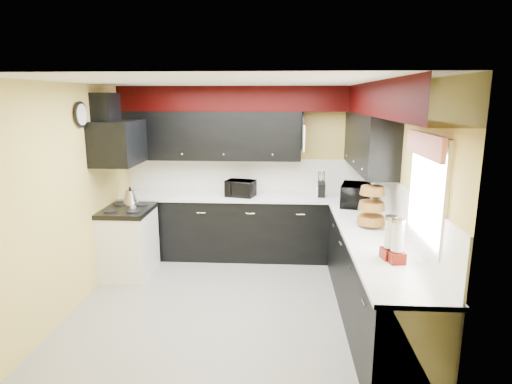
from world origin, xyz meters
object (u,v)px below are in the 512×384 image
microwave (356,195)px  utensil_crock (321,192)px  knife_block (321,190)px  kettle (131,197)px  toaster_oven (240,188)px

microwave → utensil_crock: 0.65m
knife_block → kettle: bearing=-169.6°
knife_block → kettle: knife_block is taller
microwave → kettle: size_ratio=2.51×
microwave → kettle: microwave is taller
toaster_oven → utensil_crock: size_ratio=2.81×
utensil_crock → kettle: 2.67m
microwave → knife_block: bearing=54.6°
utensil_crock → knife_block: bearing=-90.0°
knife_block → kettle: (-2.62, -0.48, -0.04)m
knife_block → kettle: 2.67m
microwave → kettle: bearing=103.5°
microwave → kettle: 3.03m
utensil_crock → kettle: (-2.62, -0.52, 0.00)m
utensil_crock → knife_block: 0.06m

